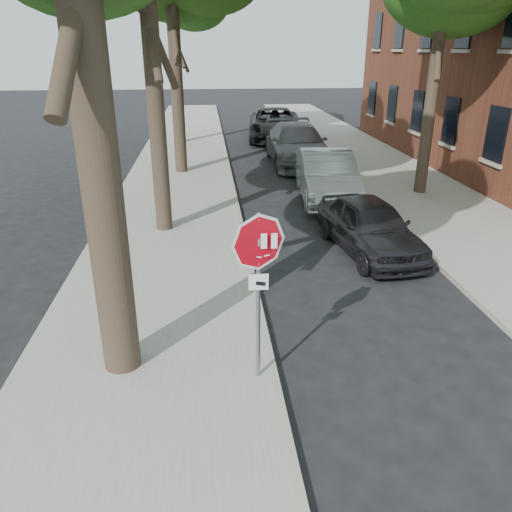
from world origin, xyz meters
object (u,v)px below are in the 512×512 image
at_px(car_b, 327,176).
at_px(car_d, 275,124).
at_px(car_c, 297,144).
at_px(stop_sign, 258,267).
at_px(car_a, 370,226).

xyz_separation_m(car_b, car_d, (-0.12, 11.98, 0.05)).
distance_m(car_b, car_c, 5.67).
distance_m(car_c, car_d, 6.31).
relative_size(stop_sign, car_a, 0.65).
bearing_deg(car_a, car_c, 82.59).
bearing_deg(car_d, car_b, -83.61).
xyz_separation_m(car_a, car_d, (-0.12, 16.70, 0.17)).
bearing_deg(car_b, car_a, -84.98).
relative_size(car_a, car_d, 0.65).
relative_size(stop_sign, car_d, 0.43).
distance_m(stop_sign, car_d, 22.00).
distance_m(stop_sign, car_c, 15.83).
relative_size(stop_sign, car_c, 0.44).
bearing_deg(car_d, car_c, -83.08).
distance_m(car_b, car_d, 11.98).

